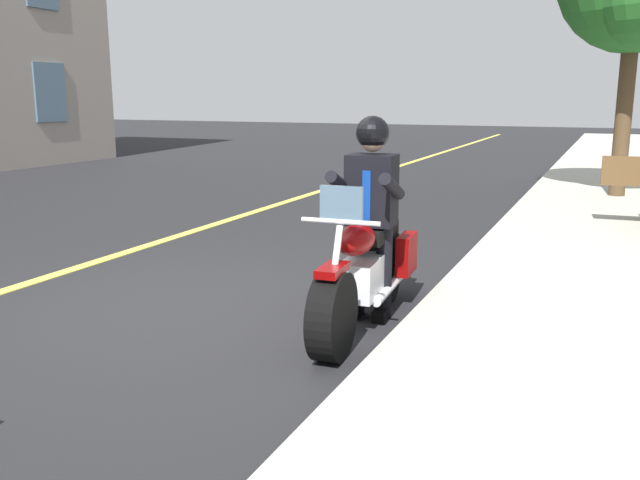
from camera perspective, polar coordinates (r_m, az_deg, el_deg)
The scene contains 4 objects.
ground_plane at distance 6.23m, azimuth -11.17°, elevation -5.80°, with size 80.00×80.00×0.00m, color black.
lane_center_stripe at distance 7.52m, azimuth -23.81°, elevation -3.47°, with size 60.00×0.16×0.01m, color #E5DB4C.
motorcycle_main at distance 5.63m, azimuth 3.80°, elevation -2.74°, with size 2.22×0.69×1.26m.
rider_main at distance 5.69m, azimuth 4.37°, elevation 3.42°, with size 0.65×0.58×1.74m.
Camera 1 is at (4.84, 3.44, 1.90)m, focal length 37.56 mm.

